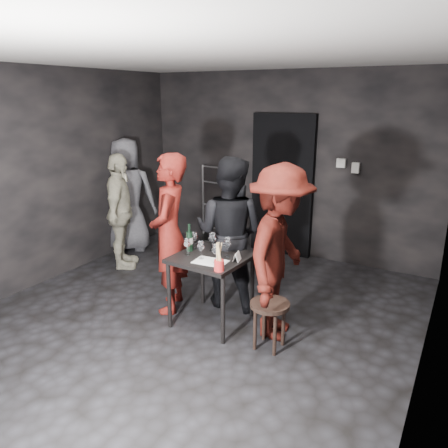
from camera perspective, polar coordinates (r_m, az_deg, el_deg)
The scene contains 26 objects.
floor at distance 4.88m, azimuth -4.12°, elevation -12.24°, with size 4.50×5.00×0.02m, color black.
ceiling at distance 4.30m, azimuth -4.90°, elevation 21.19°, with size 4.50×5.00×0.02m, color silver.
wall_back at distance 6.58m, azimuth 7.92°, elevation 7.63°, with size 4.50×0.04×2.70m, color black.
wall_left at distance 5.94m, azimuth -22.84°, elevation 5.56°, with size 0.04×5.00×2.70m, color black.
wall_right at distance 3.68m, azimuth 25.96°, elevation -0.87°, with size 0.04×5.00×2.70m, color black.
doorway at distance 6.58m, azimuth 7.62°, elevation 4.98°, with size 0.95×0.10×2.10m, color black.
wallbox_upper at distance 6.25m, azimuth 15.07°, elevation 7.70°, with size 0.12×0.06×0.12m, color #B7B7B2.
wallbox_lower at distance 6.22m, azimuth 16.82°, elevation 7.04°, with size 0.10×0.06×0.14m, color #B7B7B2.
hand_truck at distance 7.08m, azimuth -1.57°, elevation -0.91°, with size 0.43×0.36×1.29m.
tasting_table at distance 4.55m, azimuth -1.64°, elevation -5.35°, with size 0.72×0.72×0.75m.
stool at distance 4.22m, azimuth 6.00°, elevation -11.24°, with size 0.38×0.38×0.47m.
server_red at distance 4.77m, azimuth -7.21°, elevation 0.51°, with size 0.76×0.50×2.08m, color maroon.
woman_black at distance 4.86m, azimuth 0.72°, elevation 0.26°, with size 0.96×0.53×1.97m, color black.
man_maroon at distance 4.24m, azimuth 7.36°, elevation -1.94°, with size 1.31×0.61×2.03m, color #41100B.
bystander_cream at distance 6.16m, azimuth -13.44°, elevation 2.04°, with size 1.00×0.48×1.71m, color #BEB99C.
bystander_grey at distance 6.82m, azimuth -12.56°, elevation 4.83°, with size 0.99×0.54×2.03m, color #535259.
tasting_mat at distance 4.36m, azimuth -1.78°, elevation -4.94°, with size 0.33×0.22×0.00m, color white.
wine_glass_a at distance 4.53m, azimuth -4.85°, elevation -2.88°, with size 0.07×0.07×0.19m, color white, non-canonical shape.
wine_glass_b at distance 4.71m, azimuth -3.91°, elevation -2.05°, with size 0.08×0.08×0.20m, color white, non-canonical shape.
wine_glass_c at distance 4.63m, azimuth -1.53°, elevation -2.24°, with size 0.08×0.08×0.22m, color white, non-canonical shape.
wine_glass_d at distance 4.40m, azimuth -3.04°, elevation -3.32°, with size 0.08×0.08×0.20m, color white, non-canonical shape.
wine_glass_e at distance 4.29m, azimuth -1.07°, elevation -3.77°, with size 0.08×0.08×0.22m, color white, non-canonical shape.
wine_glass_f at distance 4.46m, azimuth 0.42°, elevation -2.96°, with size 0.08×0.08×0.22m, color white, non-canonical shape.
wine_bottle at distance 4.64m, azimuth -4.54°, elevation -2.17°, with size 0.07×0.07×0.30m.
breadstick_cup at distance 4.10m, azimuth -0.66°, elevation -4.39°, with size 0.10×0.10×0.30m.
reserved_card at distance 4.38m, azimuth 1.56°, elevation -4.22°, with size 0.07×0.12×0.09m, color white, non-canonical shape.
Camera 1 is at (2.42, -3.54, 2.34)m, focal length 35.00 mm.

